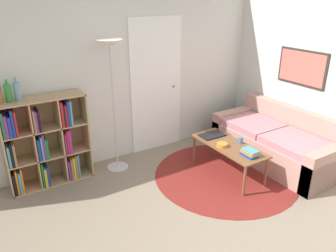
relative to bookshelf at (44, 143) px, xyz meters
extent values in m
plane|color=gray|center=(1.39, -2.28, -0.58)|extent=(14.00, 14.00, 0.00)
cube|color=silver|center=(1.39, 0.21, 0.72)|extent=(7.20, 0.05, 2.60)
cube|color=white|center=(1.77, 0.17, 0.45)|extent=(0.87, 0.02, 2.06)
sphere|color=tan|center=(2.08, 0.15, 0.41)|extent=(0.04, 0.04, 0.04)
cube|color=silver|center=(3.52, -1.05, 0.72)|extent=(0.05, 5.47, 2.60)
cube|color=#332D28|center=(3.48, -1.11, 0.77)|extent=(0.02, 0.80, 0.51)
cube|color=#C66656|center=(3.47, -1.11, 0.77)|extent=(0.01, 0.74, 0.45)
cylinder|color=maroon|center=(2.12, -1.13, -0.58)|extent=(1.97, 1.97, 0.01)
cube|color=tan|center=(-0.47, 0.00, 0.01)|extent=(0.02, 0.34, 1.18)
cube|color=tan|center=(0.55, 0.00, 0.01)|extent=(0.02, 0.34, 1.18)
cube|color=tan|center=(0.04, 0.00, 0.59)|extent=(1.04, 0.34, 0.02)
cube|color=tan|center=(0.04, 0.00, -0.57)|extent=(1.04, 0.34, 0.02)
cube|color=tan|center=(0.04, 0.16, 0.01)|extent=(1.04, 0.02, 1.18)
cube|color=tan|center=(-0.13, 0.00, 0.01)|extent=(0.02, 0.32, 1.14)
cube|color=tan|center=(0.21, 0.00, 0.01)|extent=(0.02, 0.32, 1.14)
cube|color=tan|center=(0.04, 0.00, -0.18)|extent=(1.00, 0.32, 0.02)
cube|color=tan|center=(0.04, 0.00, 0.20)|extent=(1.00, 0.32, 0.02)
cube|color=black|center=(-0.44, -0.06, -0.42)|extent=(0.03, 0.21, 0.29)
cube|color=orange|center=(-0.41, -0.04, -0.40)|extent=(0.02, 0.25, 0.32)
cube|color=teal|center=(-0.38, -0.06, -0.42)|extent=(0.03, 0.23, 0.29)
cube|color=orange|center=(-0.35, -0.07, -0.40)|extent=(0.02, 0.19, 0.33)
cube|color=#196B38|center=(-0.10, -0.04, -0.39)|extent=(0.02, 0.27, 0.34)
cube|color=gold|center=(-0.07, -0.04, -0.43)|extent=(0.03, 0.26, 0.26)
cube|color=navy|center=(-0.04, -0.07, -0.42)|extent=(0.03, 0.20, 0.28)
cube|color=#7F287A|center=(0.24, -0.07, -0.42)|extent=(0.03, 0.20, 0.27)
cube|color=olive|center=(0.28, -0.07, -0.41)|extent=(0.03, 0.20, 0.30)
cube|color=gold|center=(0.31, -0.05, -0.41)|extent=(0.03, 0.24, 0.31)
cube|color=olive|center=(0.34, -0.04, -0.40)|extent=(0.03, 0.26, 0.33)
cube|color=teal|center=(0.37, -0.07, -0.39)|extent=(0.02, 0.21, 0.34)
cube|color=teal|center=(-0.44, -0.06, -0.04)|extent=(0.03, 0.22, 0.27)
cube|color=black|center=(-0.41, -0.05, -0.02)|extent=(0.02, 0.25, 0.30)
cube|color=olive|center=(-0.38, -0.03, -0.03)|extent=(0.03, 0.27, 0.29)
cube|color=navy|center=(-0.09, -0.06, -0.03)|extent=(0.03, 0.22, 0.29)
cube|color=teal|center=(-0.06, -0.03, -0.02)|extent=(0.02, 0.27, 0.31)
cube|color=#7F287A|center=(-0.03, -0.05, 0.00)|extent=(0.02, 0.23, 0.34)
cube|color=#196B38|center=(0.00, -0.04, -0.04)|extent=(0.03, 0.25, 0.27)
cube|color=#7F287A|center=(0.23, -0.05, -0.03)|extent=(0.02, 0.23, 0.28)
cube|color=#B21E23|center=(0.26, -0.05, -0.01)|extent=(0.02, 0.23, 0.32)
cube|color=#7F287A|center=(0.29, -0.07, -0.01)|extent=(0.03, 0.20, 0.33)
cube|color=#196B38|center=(-0.44, -0.06, 0.37)|extent=(0.03, 0.22, 0.32)
cube|color=#7F287A|center=(-0.41, -0.03, 0.35)|extent=(0.03, 0.27, 0.28)
cube|color=navy|center=(-0.37, -0.05, 0.34)|extent=(0.03, 0.23, 0.26)
cube|color=navy|center=(-0.33, -0.03, 0.37)|extent=(0.03, 0.27, 0.33)
cube|color=#B21E23|center=(-0.30, -0.07, 0.36)|extent=(0.02, 0.19, 0.31)
cube|color=olive|center=(-0.10, -0.07, 0.35)|extent=(0.02, 0.20, 0.28)
cube|color=#7F287A|center=(-0.07, -0.06, 0.34)|extent=(0.02, 0.21, 0.27)
cube|color=black|center=(-0.04, -0.07, 0.35)|extent=(0.02, 0.20, 0.28)
cube|color=#B21E23|center=(0.24, -0.05, 0.37)|extent=(0.03, 0.25, 0.33)
cube|color=black|center=(0.26, -0.07, 0.35)|extent=(0.02, 0.19, 0.29)
cube|color=#B21E23|center=(0.29, -0.04, 0.35)|extent=(0.02, 0.25, 0.28)
cube|color=navy|center=(0.32, -0.06, 0.37)|extent=(0.03, 0.22, 0.33)
cube|color=teal|center=(0.35, -0.04, 0.37)|extent=(0.02, 0.26, 0.33)
cylinder|color=#B7B7BC|center=(0.93, -0.13, -0.57)|extent=(0.30, 0.30, 0.01)
cylinder|color=#B7B7BC|center=(0.93, -0.13, 0.33)|extent=(0.02, 0.02, 1.72)
cone|color=white|center=(0.93, -0.13, 1.19)|extent=(0.33, 0.33, 0.10)
cube|color=tan|center=(3.03, -1.17, -0.37)|extent=(0.88, 1.88, 0.42)
cube|color=tan|center=(3.39, -1.17, -0.20)|extent=(0.16, 1.88, 0.77)
cube|color=tan|center=(3.03, -2.03, -0.30)|extent=(0.88, 0.16, 0.56)
cube|color=tan|center=(3.03, -0.31, -0.30)|extent=(0.88, 0.16, 0.56)
cube|color=#BB7D84|center=(2.95, -1.56, -0.11)|extent=(0.68, 0.76, 0.10)
cube|color=#BB7D84|center=(2.95, -0.78, -0.11)|extent=(0.68, 0.76, 0.10)
cube|color=brown|center=(2.16, -1.10, -0.14)|extent=(0.46, 1.13, 0.02)
cylinder|color=brown|center=(1.97, -1.63, -0.37)|extent=(0.04, 0.04, 0.43)
cylinder|color=brown|center=(1.97, -0.58, -0.37)|extent=(0.04, 0.04, 0.43)
cylinder|color=brown|center=(2.35, -1.63, -0.37)|extent=(0.04, 0.04, 0.43)
cylinder|color=brown|center=(2.35, -0.58, -0.37)|extent=(0.04, 0.04, 0.43)
cube|color=black|center=(2.16, -0.75, -0.12)|extent=(0.36, 0.24, 0.02)
cylinder|color=orange|center=(2.04, -1.10, -0.10)|extent=(0.15, 0.15, 0.05)
cube|color=navy|center=(2.16, -1.49, -0.12)|extent=(0.13, 0.20, 0.03)
cube|color=teal|center=(2.16, -1.49, -0.09)|extent=(0.13, 0.20, 0.02)
cube|color=orange|center=(2.16, -1.49, -0.07)|extent=(0.13, 0.20, 0.02)
cube|color=teal|center=(2.17, -1.49, -0.05)|extent=(0.13, 0.20, 0.02)
cylinder|color=teal|center=(2.32, -1.16, -0.08)|extent=(0.07, 0.07, 0.09)
cylinder|color=#2D8438|center=(-0.30, 0.01, 0.70)|extent=(0.08, 0.08, 0.22)
cylinder|color=#2D8438|center=(-0.30, 0.01, 0.84)|extent=(0.03, 0.03, 0.05)
cylinder|color=#6B93A3|center=(-0.20, 0.01, 0.71)|extent=(0.08, 0.08, 0.22)
cylinder|color=#6B93A3|center=(-0.20, 0.01, 0.85)|extent=(0.03, 0.03, 0.06)
camera|label=1|loc=(-0.66, -4.07, 1.79)|focal=35.00mm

